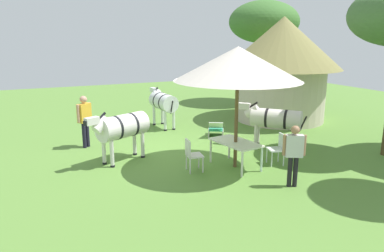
% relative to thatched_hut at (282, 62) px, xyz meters
% --- Properties ---
extents(ground_plane, '(36.00, 36.00, 0.00)m').
position_rel_thatched_hut_xyz_m(ground_plane, '(2.55, -6.16, -2.52)').
color(ground_plane, '#5A8637').
extents(thatched_hut, '(4.99, 4.99, 4.44)m').
position_rel_thatched_hut_xyz_m(thatched_hut, '(0.00, 0.00, 0.00)').
color(thatched_hut, beige).
rests_on(thatched_hut, ground_plane).
extents(shade_umbrella, '(3.47, 3.47, 3.36)m').
position_rel_thatched_hut_xyz_m(shade_umbrella, '(4.45, -4.96, 0.38)').
color(shade_umbrella, brown).
rests_on(shade_umbrella, ground_plane).
extents(patio_dining_table, '(1.61, 1.05, 0.74)m').
position_rel_thatched_hut_xyz_m(patio_dining_table, '(4.45, -4.96, -1.86)').
color(patio_dining_table, silver).
rests_on(patio_dining_table, ground_plane).
extents(patio_chair_near_hut, '(0.53, 0.52, 0.90)m').
position_rel_thatched_hut_xyz_m(patio_chair_near_hut, '(4.77, -3.71, -2.00)').
color(patio_chair_near_hut, silver).
rests_on(patio_chair_near_hut, ground_plane).
extents(patio_chair_near_lawn, '(0.50, 0.48, 0.90)m').
position_rel_thatched_hut_xyz_m(patio_chair_near_lawn, '(4.26, -6.23, -2.00)').
color(patio_chair_near_lawn, silver).
rests_on(patio_chair_near_lawn, ground_plane).
extents(guest_beside_umbrella, '(0.37, 0.50, 1.55)m').
position_rel_thatched_hut_xyz_m(guest_beside_umbrella, '(6.24, -4.41, -1.59)').
color(guest_beside_umbrella, black).
rests_on(guest_beside_umbrella, ground_plane).
extents(standing_watcher, '(0.46, 0.51, 1.74)m').
position_rel_thatched_hut_xyz_m(standing_watcher, '(0.73, -8.49, -1.48)').
color(standing_watcher, black).
rests_on(standing_watcher, ground_plane).
extents(striped_lounge_chair, '(0.96, 0.85, 0.62)m').
position_rel_thatched_hut_xyz_m(striped_lounge_chair, '(1.27, -3.87, -2.27)').
color(striped_lounge_chair, '#2C966A').
rests_on(striped_lounge_chair, ground_plane).
extents(zebra_nearest_camera, '(1.25, 2.03, 1.58)m').
position_rel_thatched_hut_xyz_m(zebra_nearest_camera, '(2.64, -7.74, -1.48)').
color(zebra_nearest_camera, silver).
rests_on(zebra_nearest_camera, ground_plane).
extents(zebra_by_umbrella, '(2.17, 0.76, 1.58)m').
position_rel_thatched_hut_xyz_m(zebra_by_umbrella, '(-0.86, -5.17, -1.48)').
color(zebra_by_umbrella, silver).
rests_on(zebra_by_umbrella, ground_plane).
extents(zebra_toward_hut, '(1.84, 1.70, 1.51)m').
position_rel_thatched_hut_xyz_m(zebra_toward_hut, '(3.34, -2.81, -1.55)').
color(zebra_toward_hut, silver).
rests_on(zebra_toward_hut, ground_plane).
extents(acacia_tree_far_lawn, '(3.74, 3.74, 5.50)m').
position_rel_thatched_hut_xyz_m(acacia_tree_far_lawn, '(-4.02, 1.81, 1.84)').
color(acacia_tree_far_lawn, '#4F4027').
rests_on(acacia_tree_far_lawn, ground_plane).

